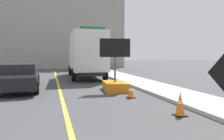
{
  "coord_description": "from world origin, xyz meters",
  "views": [
    {
      "loc": [
        -0.43,
        -1.08,
        1.88
      ],
      "look_at": [
        1.37,
        5.19,
        1.41
      ],
      "focal_mm": 34.35,
      "sensor_mm": 36.0,
      "label": 1
    }
  ],
  "objects_px": {
    "arrow_board_trailer": "(115,81)",
    "box_truck": "(86,54)",
    "pickup_car": "(19,77)",
    "traffic_cone_near_sign": "(180,104)",
    "traffic_cone_mid_lane": "(131,91)",
    "highway_guide_sign": "(99,40)"
  },
  "relations": [
    {
      "from": "pickup_car",
      "to": "traffic_cone_mid_lane",
      "type": "height_order",
      "value": "pickup_car"
    },
    {
      "from": "arrow_board_trailer",
      "to": "box_truck",
      "type": "bearing_deg",
      "value": 94.01
    },
    {
      "from": "traffic_cone_near_sign",
      "to": "box_truck",
      "type": "bearing_deg",
      "value": 95.12
    },
    {
      "from": "arrow_board_trailer",
      "to": "traffic_cone_near_sign",
      "type": "distance_m",
      "value": 5.02
    },
    {
      "from": "box_truck",
      "to": "traffic_cone_mid_lane",
      "type": "xyz_separation_m",
      "value": [
        0.56,
        -8.48,
        -1.6
      ]
    },
    {
      "from": "arrow_board_trailer",
      "to": "traffic_cone_near_sign",
      "type": "height_order",
      "value": "arrow_board_trailer"
    },
    {
      "from": "box_truck",
      "to": "highway_guide_sign",
      "type": "height_order",
      "value": "highway_guide_sign"
    },
    {
      "from": "highway_guide_sign",
      "to": "traffic_cone_near_sign",
      "type": "distance_m",
      "value": 16.98
    },
    {
      "from": "traffic_cone_near_sign",
      "to": "highway_guide_sign",
      "type": "bearing_deg",
      "value": 86.09
    },
    {
      "from": "arrow_board_trailer",
      "to": "pickup_car",
      "type": "distance_m",
      "value": 5.15
    },
    {
      "from": "pickup_car",
      "to": "arrow_board_trailer",
      "type": "bearing_deg",
      "value": -20.03
    },
    {
      "from": "arrow_board_trailer",
      "to": "pickup_car",
      "type": "height_order",
      "value": "arrow_board_trailer"
    },
    {
      "from": "arrow_board_trailer",
      "to": "highway_guide_sign",
      "type": "distance_m",
      "value": 12.16
    },
    {
      "from": "box_truck",
      "to": "highway_guide_sign",
      "type": "distance_m",
      "value": 5.84
    },
    {
      "from": "traffic_cone_mid_lane",
      "to": "box_truck",
      "type": "bearing_deg",
      "value": 93.81
    },
    {
      "from": "highway_guide_sign",
      "to": "traffic_cone_near_sign",
      "type": "bearing_deg",
      "value": -93.91
    },
    {
      "from": "pickup_car",
      "to": "traffic_cone_mid_lane",
      "type": "distance_m",
      "value": 6.23
    },
    {
      "from": "arrow_board_trailer",
      "to": "highway_guide_sign",
      "type": "xyz_separation_m",
      "value": [
        1.71,
        11.67,
        2.94
      ]
    },
    {
      "from": "box_truck",
      "to": "pickup_car",
      "type": "relative_size",
      "value": 1.4
    },
    {
      "from": "box_truck",
      "to": "pickup_car",
      "type": "bearing_deg",
      "value": -132.96
    },
    {
      "from": "pickup_car",
      "to": "traffic_cone_near_sign",
      "type": "relative_size",
      "value": 6.97
    },
    {
      "from": "arrow_board_trailer",
      "to": "traffic_cone_mid_lane",
      "type": "bearing_deg",
      "value": -86.86
    }
  ]
}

